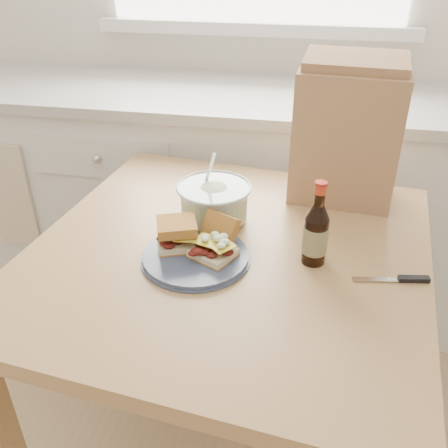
% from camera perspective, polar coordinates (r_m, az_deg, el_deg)
% --- Properties ---
extents(cabinet_run, '(2.50, 0.64, 0.94)m').
position_cam_1_polar(cabinet_run, '(2.18, 2.06, 3.08)').
color(cabinet_run, white).
rests_on(cabinet_run, ground).
extents(dining_table, '(1.07, 1.07, 0.80)m').
position_cam_1_polar(dining_table, '(1.31, 0.44, -7.11)').
color(dining_table, '#AE8152').
rests_on(dining_table, ground).
extents(plate, '(0.25, 0.25, 0.02)m').
position_cam_1_polar(plate, '(1.20, -3.25, -3.74)').
color(plate, '#3D4862').
rests_on(plate, dining_table).
extents(sandwich_left, '(0.12, 0.11, 0.07)m').
position_cam_1_polar(sandwich_left, '(1.21, -5.39, -1.13)').
color(sandwich_left, beige).
rests_on(sandwich_left, plate).
extents(sandwich_right, '(0.12, 0.16, 0.08)m').
position_cam_1_polar(sandwich_right, '(1.19, -1.01, -2.05)').
color(sandwich_right, beige).
rests_on(sandwich_right, plate).
extents(coleslaw_bowl, '(0.20, 0.20, 0.20)m').
position_cam_1_polar(coleslaw_bowl, '(1.33, -1.14, 2.35)').
color(coleslaw_bowl, silver).
rests_on(coleslaw_bowl, dining_table).
extents(beer_bottle, '(0.06, 0.06, 0.21)m').
position_cam_1_polar(beer_bottle, '(1.17, 10.44, -1.03)').
color(beer_bottle, black).
rests_on(beer_bottle, dining_table).
extents(knife, '(0.17, 0.04, 0.01)m').
position_cam_1_polar(knife, '(1.20, 19.88, -5.95)').
color(knife, silver).
rests_on(knife, dining_table).
extents(paper_bag, '(0.30, 0.21, 0.37)m').
position_cam_1_polar(paper_bag, '(1.44, 13.79, 9.64)').
color(paper_bag, '#A87451').
rests_on(paper_bag, dining_table).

